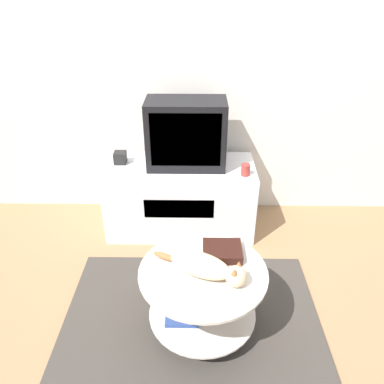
% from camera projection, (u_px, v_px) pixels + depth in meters
% --- Properties ---
extents(ground_plane, '(12.00, 12.00, 0.00)m').
position_uv_depth(ground_plane, '(192.00, 330.00, 2.37)').
color(ground_plane, '#93704C').
extents(wall_back, '(8.00, 0.05, 2.60)m').
position_uv_depth(wall_back, '(194.00, 67.00, 3.01)').
color(wall_back, silver).
rests_on(wall_back, ground_plane).
extents(rug, '(1.65, 1.34, 0.02)m').
position_uv_depth(rug, '(192.00, 329.00, 2.37)').
color(rug, '#3D3833').
rests_on(rug, ground_plane).
extents(tv_stand, '(1.22, 0.56, 0.59)m').
position_uv_depth(tv_stand, '(181.00, 197.00, 3.20)').
color(tv_stand, white).
rests_on(tv_stand, ground_plane).
extents(tv, '(0.62, 0.33, 0.54)m').
position_uv_depth(tv, '(186.00, 134.00, 2.93)').
color(tv, black).
rests_on(tv, tv_stand).
extents(speaker, '(0.10, 0.10, 0.10)m').
position_uv_depth(speaker, '(120.00, 158.00, 3.08)').
color(speaker, black).
rests_on(speaker, tv_stand).
extents(mug, '(0.07, 0.07, 0.09)m').
position_uv_depth(mug, '(246.00, 170.00, 2.89)').
color(mug, '#99332D').
rests_on(mug, tv_stand).
extents(coffee_table, '(0.75, 0.75, 0.46)m').
position_uv_depth(coffee_table, '(203.00, 292.00, 2.23)').
color(coffee_table, '#B2B2B7').
rests_on(coffee_table, rug).
extents(dvd_box, '(0.23, 0.20, 0.05)m').
position_uv_depth(dvd_box, '(222.00, 251.00, 2.25)').
color(dvd_box, black).
rests_on(dvd_box, coffee_table).
extents(cat, '(0.54, 0.32, 0.14)m').
position_uv_depth(cat, '(206.00, 266.00, 2.09)').
color(cat, beige).
rests_on(cat, coffee_table).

